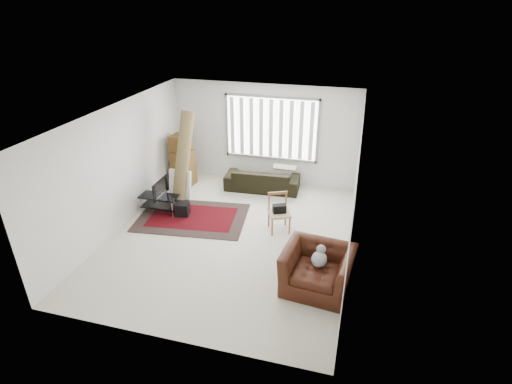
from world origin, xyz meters
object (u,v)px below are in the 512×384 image
Objects in this scene: tv_stand at (159,200)px; armchair at (318,267)px; side_chair at (279,211)px; sofa at (262,176)px; moving_boxes at (182,162)px.

tv_stand is 4.35m from armchair.
sofa is at bearing 89.92° from side_chair.
moving_boxes is 1.64× the size of side_chair.
armchair reaches higher than side_chair.
side_chair reaches higher than sofa.
moving_boxes is at bearing 94.39° from tv_stand.
moving_boxes reaches higher than tv_stand.
side_chair is 0.65× the size of armchair.
side_chair reaches higher than tv_stand.
sofa is (2.17, 0.26, -0.27)m from moving_boxes.
tv_stand is at bearing 155.12° from side_chair.
tv_stand is 2.78m from sofa.
sofa is at bearing 124.18° from armchair.
moving_boxes is 3.46m from side_chair.
sofa is at bearing 42.73° from tv_stand.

